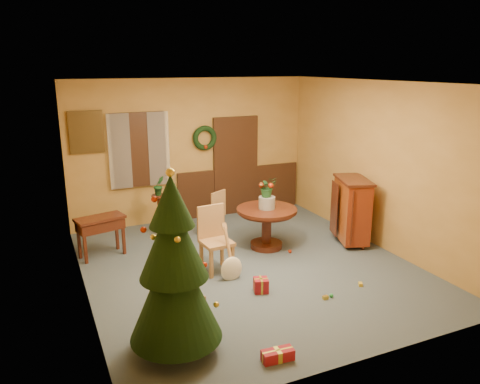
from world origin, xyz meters
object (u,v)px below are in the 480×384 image
chair_near (214,236)px  sideboard (352,209)px  dining_table (267,220)px  writing_desk (101,227)px  christmas_tree (174,269)px

chair_near → sideboard: 2.69m
dining_table → sideboard: 1.58m
chair_near → writing_desk: chair_near is taller
dining_table → sideboard: sideboard is taller
dining_table → chair_near: 1.27m
chair_near → dining_table: bearing=22.5°
dining_table → writing_desk: bearing=163.7°
chair_near → sideboard: bearing=1.9°
christmas_tree → sideboard: size_ratio=1.78×
writing_desk → sideboard: size_ratio=0.72×
writing_desk → sideboard: bearing=-15.7°
christmas_tree → sideboard: christmas_tree is taller
christmas_tree → chair_near: bearing=57.7°
writing_desk → chair_near: bearing=-39.6°
dining_table → christmas_tree: bearing=-135.0°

